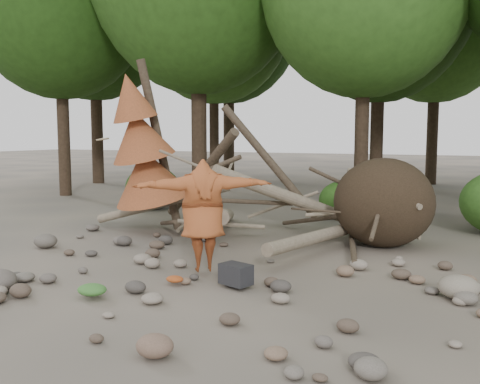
% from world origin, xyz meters
% --- Properties ---
extents(ground, '(120.00, 120.00, 0.00)m').
position_xyz_m(ground, '(0.00, 0.00, 0.00)').
color(ground, '#514C44').
rests_on(ground, ground).
extents(deadfall_pile, '(8.55, 5.24, 3.30)m').
position_xyz_m(deadfall_pile, '(2.02, 4.24, 0.95)').
color(deadfall_pile, '#332619').
rests_on(deadfall_pile, ground).
extents(dead_conifer, '(2.06, 2.16, 4.35)m').
position_xyz_m(dead_conifer, '(-3.12, 3.37, 2.11)').
color(dead_conifer, '#4C3F30').
rests_on(dead_conifer, ground).
extents(bush_left, '(1.80, 1.80, 1.44)m').
position_xyz_m(bush_left, '(-5.50, 7.20, 0.72)').
color(bush_left, '#224813').
rests_on(bush_left, ground).
extents(bush_mid, '(1.40, 1.40, 1.12)m').
position_xyz_m(bush_mid, '(0.80, 7.80, 0.56)').
color(bush_mid, '#2D5C1A').
rests_on(bush_mid, ground).
extents(frisbee_thrower, '(3.51, 1.97, 2.35)m').
position_xyz_m(frisbee_thrower, '(0.15, 0.54, 1.07)').
color(frisbee_thrower, '#A14C24').
rests_on(frisbee_thrower, ground).
extents(backpack, '(0.58, 0.47, 0.33)m').
position_xyz_m(backpack, '(1.03, 0.04, 0.17)').
color(backpack, black).
rests_on(backpack, ground).
extents(cloth_green, '(0.47, 0.39, 0.17)m').
position_xyz_m(cloth_green, '(-0.70, -1.40, 0.09)').
color(cloth_green, '#39712D').
rests_on(cloth_green, ground).
extents(cloth_orange, '(0.30, 0.24, 0.11)m').
position_xyz_m(cloth_orange, '(0.05, -0.26, 0.05)').
color(cloth_orange, '#9D441B').
rests_on(cloth_orange, ground).
extents(boulder_front_right, '(0.44, 0.39, 0.26)m').
position_xyz_m(boulder_front_right, '(1.39, -2.80, 0.13)').
color(boulder_front_right, brown).
rests_on(boulder_front_right, ground).
extents(boulder_mid_right, '(0.61, 0.55, 0.37)m').
position_xyz_m(boulder_mid_right, '(4.35, 0.95, 0.18)').
color(boulder_mid_right, gray).
rests_on(boulder_mid_right, ground).
extents(boulder_mid_left, '(0.52, 0.47, 0.31)m').
position_xyz_m(boulder_mid_left, '(-4.09, 1.02, 0.16)').
color(boulder_mid_left, '#605A51').
rests_on(boulder_mid_left, ground).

